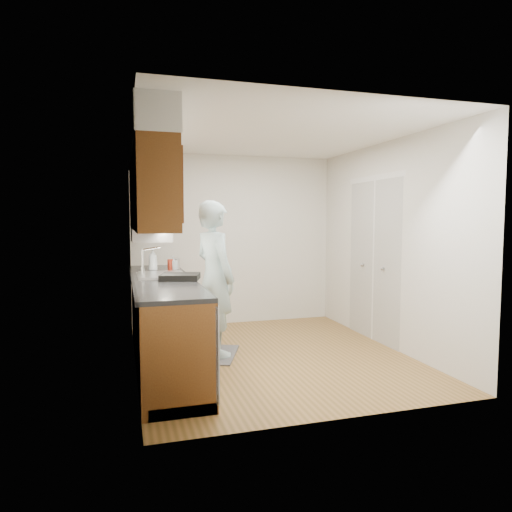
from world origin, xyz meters
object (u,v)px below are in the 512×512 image
at_px(soda_can, 170,265).
at_px(soap_bottle_b, 173,263).
at_px(soap_bottle_a, 153,260).
at_px(dish_rack, 180,277).
at_px(steel_can, 177,264).
at_px(person, 215,268).

bearing_deg(soda_can, soap_bottle_b, 10.14).
distance_m(soap_bottle_a, soap_bottle_b, 0.28).
xyz_separation_m(soda_can, dish_rack, (0.00, -0.96, -0.04)).
distance_m(soap_bottle_a, steel_can, 0.37).
distance_m(steel_can, dish_rack, 1.04).
distance_m(soda_can, steel_can, 0.12).
xyz_separation_m(soap_bottle_a, soap_bottle_b, (0.25, 0.12, -0.06)).
bearing_deg(soap_bottle_b, person, -54.92).
bearing_deg(soap_bottle_b, soda_can, -169.86).
relative_size(soda_can, dish_rack, 0.34).
height_order(soda_can, dish_rack, soda_can).
bearing_deg(person, dish_rack, 112.06).
distance_m(soap_bottle_b, steel_can, 0.09).
distance_m(person, soap_bottle_b, 0.70).
bearing_deg(steel_can, soap_bottle_b, -125.85).
bearing_deg(person, soap_bottle_a, 35.64).
height_order(person, dish_rack, person).
height_order(steel_can, dish_rack, steel_can).
xyz_separation_m(person, soda_can, (-0.44, 0.57, -0.00)).
bearing_deg(soap_bottle_b, soap_bottle_a, -154.96).
bearing_deg(soap_bottle_a, person, -34.84).
xyz_separation_m(soap_bottle_b, dish_rack, (-0.04, -0.96, -0.06)).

